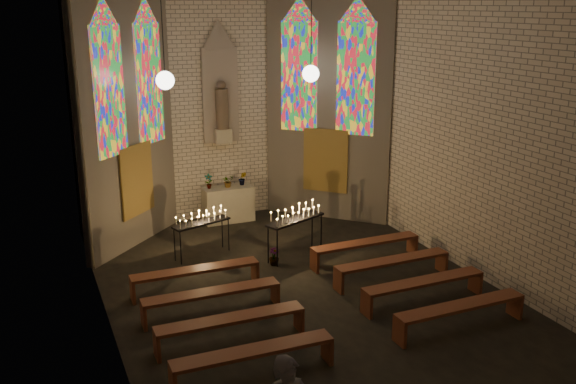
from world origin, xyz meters
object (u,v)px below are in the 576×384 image
Objects in this scene: altar at (228,204)px; aisle_flower_pot at (274,257)px; votive_stand_right at (295,216)px; votive_stand_left at (201,220)px.

altar reaches higher than aisle_flower_pot.
altar is 3.48m from aisle_flower_pot.
altar is 3.28m from votive_stand_right.
votive_stand_left is 2.28m from votive_stand_right.
altar is 0.93× the size of votive_stand_left.
votive_stand_right is (0.68, 0.30, 0.82)m from aisle_flower_pot.
altar is at bearing 40.74° from votive_stand_left.
altar is 3.32× the size of aisle_flower_pot.
votive_stand_left reaches higher than aisle_flower_pot.
votive_stand_right is (2.08, -0.93, 0.11)m from votive_stand_left.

